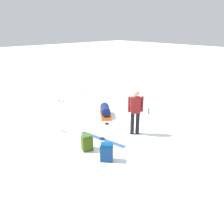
# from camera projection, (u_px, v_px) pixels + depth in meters

# --- Properties ---
(ground_plane) EXTENTS (80.00, 80.00, 0.00)m
(ground_plane) POSITION_uv_depth(u_px,v_px,m) (112.00, 128.00, 8.95)
(ground_plane) COLOR white
(skier_standing) EXTENTS (0.38, 0.48, 1.70)m
(skier_standing) POSITION_uv_depth(u_px,v_px,m) (135.00, 110.00, 8.17)
(skier_standing) COLOR black
(skier_standing) RESTS_ON ground_plane
(ski_pair_near) EXTENTS (1.92, 0.53, 0.05)m
(ski_pair_near) POSITION_uv_depth(u_px,v_px,m) (102.00, 139.00, 8.08)
(ski_pair_near) COLOR #2E5AAD
(ski_pair_near) RESTS_ON ground_plane
(ski_pair_far) EXTENTS (1.20, 1.71, 0.05)m
(ski_pair_far) POSITION_uv_depth(u_px,v_px,m) (107.00, 124.00, 9.31)
(ski_pair_far) COLOR silver
(ski_pair_far) RESTS_ON ground_plane
(backpack_large_dark) EXTENTS (0.37, 0.42, 0.54)m
(backpack_large_dark) POSITION_uv_depth(u_px,v_px,m) (87.00, 143.00, 7.32)
(backpack_large_dark) COLOR #3E5311
(backpack_large_dark) RESTS_ON ground_plane
(backpack_bright) EXTENTS (0.45, 0.44, 0.57)m
(backpack_bright) POSITION_uv_depth(u_px,v_px,m) (107.00, 152.00, 6.74)
(backpack_bright) COLOR navy
(backpack_bright) RESTS_ON ground_plane
(ski_poles_planted_near) EXTENTS (0.22, 0.12, 1.30)m
(ski_poles_planted_near) POSITION_uv_depth(u_px,v_px,m) (62.00, 115.00, 8.34)
(ski_poles_planted_near) COLOR #ABB9C1
(ski_poles_planted_near) RESTS_ON ground_plane
(ski_poles_planted_far) EXTENTS (0.17, 0.10, 1.36)m
(ski_poles_planted_far) POSITION_uv_depth(u_px,v_px,m) (86.00, 103.00, 9.53)
(ski_poles_planted_far) COLOR #AFAFBA
(ski_poles_planted_far) RESTS_ON ground_plane
(gear_sled) EXTENTS (1.27, 1.09, 0.49)m
(gear_sled) POSITION_uv_depth(u_px,v_px,m) (105.00, 111.00, 10.13)
(gear_sled) COLOR #D85113
(gear_sled) RESTS_ON ground_plane
(thermos_bottle) EXTENTS (0.07, 0.07, 0.26)m
(thermos_bottle) POSITION_uv_depth(u_px,v_px,m) (149.00, 111.00, 10.39)
(thermos_bottle) COLOR #197334
(thermos_bottle) RESTS_ON ground_plane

